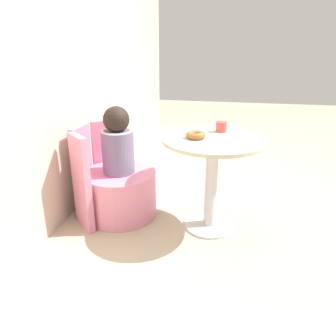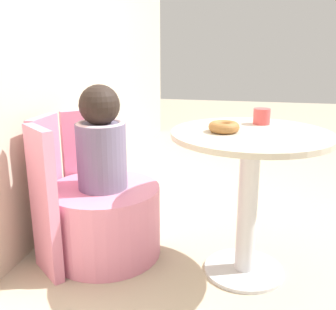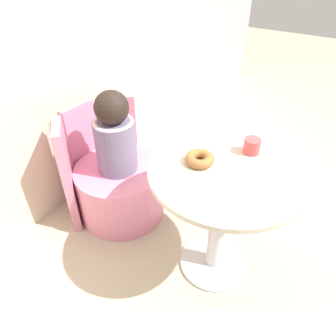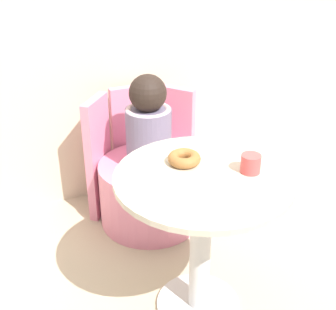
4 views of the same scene
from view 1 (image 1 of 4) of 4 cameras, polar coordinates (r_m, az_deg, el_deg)
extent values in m
plane|color=#B7A88E|center=(2.50, 7.06, -12.00)|extent=(12.00, 12.00, 0.00)
cube|color=beige|center=(2.49, -19.66, 16.10)|extent=(6.00, 0.06, 2.40)
cylinder|color=silver|center=(2.42, 7.80, -12.92)|extent=(0.39, 0.39, 0.02)
cylinder|color=silver|center=(2.26, 8.19, -5.55)|extent=(0.09, 0.09, 0.67)
cylinder|color=beige|center=(2.14, 8.63, 2.89)|extent=(0.73, 0.73, 0.02)
cylinder|color=pink|center=(2.50, -9.04, -7.17)|extent=(0.58, 0.58, 0.38)
cube|color=pink|center=(2.55, -15.89, -2.74)|extent=(0.25, 0.05, 0.73)
cube|color=pink|center=(2.71, -11.45, -1.09)|extent=(0.20, 0.22, 0.73)
cube|color=pink|center=(2.31, -16.13, -5.16)|extent=(0.20, 0.22, 0.73)
cylinder|color=slate|center=(2.37, -9.48, 0.57)|extent=(0.25, 0.25, 0.34)
torus|color=beige|center=(2.32, -9.69, 4.26)|extent=(0.25, 0.25, 0.04)
sphere|color=black|center=(2.30, -9.83, 6.68)|extent=(0.20, 0.20, 0.20)
torus|color=#9E6633|center=(2.11, 5.29, 3.81)|extent=(0.14, 0.14, 0.05)
cylinder|color=#DB4C4C|center=(2.31, 10.10, 5.32)|extent=(0.08, 0.08, 0.08)
camera|label=2|loc=(0.37, -8.84, -13.71)|focal=42.00mm
camera|label=3|loc=(1.07, 32.15, 30.83)|focal=32.00mm
camera|label=4|loc=(1.91, 62.36, 20.93)|focal=50.00mm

